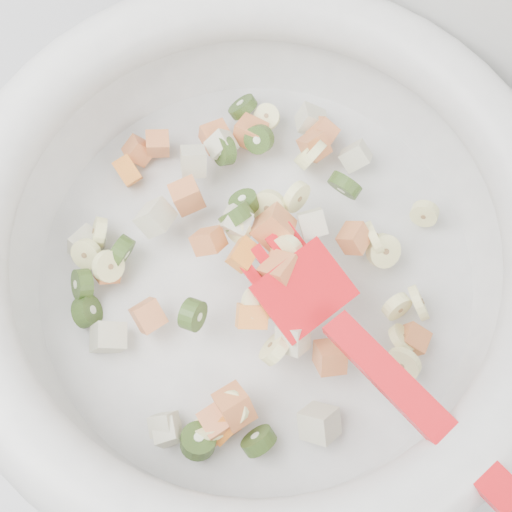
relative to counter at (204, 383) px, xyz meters
The scene contains 2 objects.
counter is the anchor object (origin of this frame).
mixing_bowl 0.52m from the counter, 46.04° to the left, with size 0.49×0.44×0.13m.
Camera 1 is at (0.16, 1.37, 1.40)m, focal length 45.00 mm.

